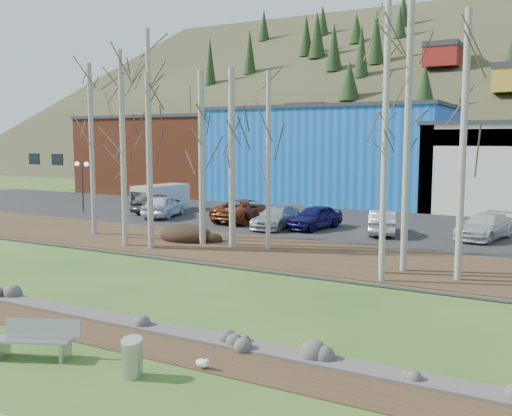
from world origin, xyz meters
The scene contains 35 objects.
ground centered at (0.00, 0.00, 0.00)m, with size 200.00×200.00×0.00m, color #2D561B.
dirt_strip centered at (0.00, 2.10, 0.01)m, with size 80.00×1.80×0.03m, color #382616.
near_bank_rocks centered at (0.00, 3.10, 0.00)m, with size 80.00×0.80×0.50m, color #47423D, non-canonical shape.
river centered at (0.00, 7.20, 0.00)m, with size 80.00×8.00×0.90m, color black, non-canonical shape.
far_bank_rocks centered at (0.00, 11.30, 0.00)m, with size 80.00×0.80×0.46m, color #47423D, non-canonical shape.
far_bank centered at (0.00, 14.50, 0.07)m, with size 80.00×7.00×0.15m, color #382616.
parking_lot centered at (0.00, 25.00, 0.07)m, with size 80.00×14.00×0.14m, color black.
building_brick centered at (-24.00, 39.00, 3.91)m, with size 16.32×12.24×7.80m.
building_blue centered at (-6.00, 39.00, 4.16)m, with size 20.40×12.24×8.30m.
hillside centered at (0.00, 84.00, 17.50)m, with size 160.00×72.00×35.00m, color #31301F, non-canonical shape.
bench_intact centered at (1.16, -0.05, 0.49)m, with size 2.01×1.30×0.97m.
litter_bin centered at (4.02, 0.22, 0.42)m, with size 0.48×0.48×0.84m, color #9FA1A4.
seagull centered at (5.23, 1.33, 0.17)m, with size 0.43×0.20×0.31m.
dirt_mound centered at (-5.02, 14.96, 0.45)m, with size 3.06×2.16×0.60m, color black.
birch_0 centered at (-10.75, 14.09, 4.89)m, with size 0.27×0.27×9.48m.
birch_1 centered at (-8.37, 13.93, 5.15)m, with size 0.22×0.22×10.00m.
birch_2 centered at (-3.63, 14.46, 4.52)m, with size 0.32×0.32×8.73m.
birch_3 centered at (-5.29, 12.44, 5.43)m, with size 0.22×0.22×10.56m.
birch_4 centered at (-5.19, 12.25, 4.39)m, with size 0.27×0.27×8.48m.
birch_5 centered at (-0.05, 14.87, 4.43)m, with size 0.23×0.23×8.55m.
birch_6 centered at (6.65, 11.30, 4.65)m, with size 0.20×0.20×9.00m.
birch_7 centered at (6.94, 13.41, 6.07)m, with size 0.27×0.27×11.84m.
birch_8 centered at (6.28, 12.54, 5.48)m, with size 0.25×0.25×10.65m.
birch_9 centered at (9.15, 12.85, 5.18)m, with size 0.26×0.26×10.05m.
birch_10 centered at (-1.85, 14.46, 4.52)m, with size 0.32×0.32×8.73m.
birch_11 centered at (-6.83, 12.25, 4.39)m, with size 0.27×0.27×8.48m.
street_lamp centered at (-18.90, 21.25, 3.04)m, with size 1.41×0.46×3.69m.
car_0 centered at (-11.72, 21.65, 0.90)m, with size 1.80×4.48×1.53m, color white.
car_1 centered at (-13.50, 23.08, 0.82)m, with size 1.44×4.13×1.36m, color black.
car_2 centered at (-5.60, 22.48, 0.88)m, with size 2.44×5.30×1.47m, color brown.
car_3 centered at (-2.70, 21.00, 0.79)m, with size 1.83×4.50×1.31m, color #A4A5AC.
car_4 centered at (-0.50, 21.80, 0.84)m, with size 1.66×4.13×1.41m, color #131047.
car_5 centered at (3.57, 21.95, 0.82)m, with size 1.43×4.11×1.35m, color #B5B5B7.
car_6 centered at (8.89, 22.98, 0.82)m, with size 1.89×4.66×1.35m, color silver.
van_grey centered at (-14.24, 24.36, 1.10)m, with size 2.50×4.62×1.92m.
Camera 1 is at (12.61, -9.50, 5.47)m, focal length 40.00 mm.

